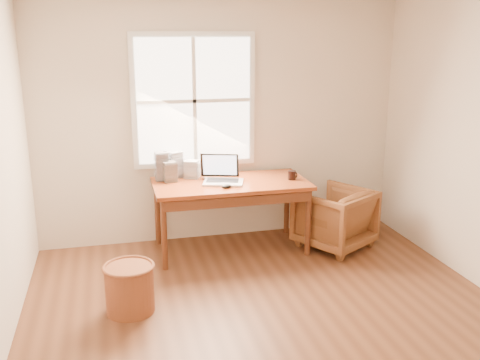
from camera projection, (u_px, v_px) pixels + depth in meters
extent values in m
cube|color=brown|center=(284.00, 339.00, 4.06)|extent=(4.00, 4.50, 0.02)
cube|color=beige|center=(221.00, 122.00, 5.83)|extent=(4.00, 0.02, 2.60)
cube|color=silver|center=(194.00, 101.00, 5.66)|extent=(1.32, 0.05, 1.42)
cube|color=white|center=(194.00, 101.00, 5.63)|extent=(1.20, 0.02, 1.30)
cube|color=silver|center=(194.00, 101.00, 5.62)|extent=(0.04, 0.02, 1.30)
cube|color=silver|center=(194.00, 101.00, 5.62)|extent=(1.20, 0.02, 0.04)
cube|color=brown|center=(231.00, 184.00, 5.55)|extent=(1.60, 0.80, 0.04)
imported|color=brown|center=(334.00, 218.00, 5.73)|extent=(0.95, 0.96, 0.65)
cylinder|color=brown|center=(130.00, 289.00, 4.41)|extent=(0.45, 0.45, 0.40)
ellipsoid|color=black|center=(227.00, 186.00, 5.31)|extent=(0.12, 0.10, 0.03)
cylinder|color=black|center=(292.00, 175.00, 5.62)|extent=(0.11, 0.11, 0.09)
cube|color=#B8BCC4|center=(175.00, 165.00, 5.69)|extent=(0.18, 0.17, 0.28)
cube|color=#2A292F|center=(170.00, 172.00, 5.53)|extent=(0.15, 0.14, 0.21)
cube|color=#92939F|center=(162.00, 166.00, 5.56)|extent=(0.14, 0.12, 0.30)
cube|color=silver|center=(192.00, 169.00, 5.68)|extent=(0.19, 0.18, 0.19)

